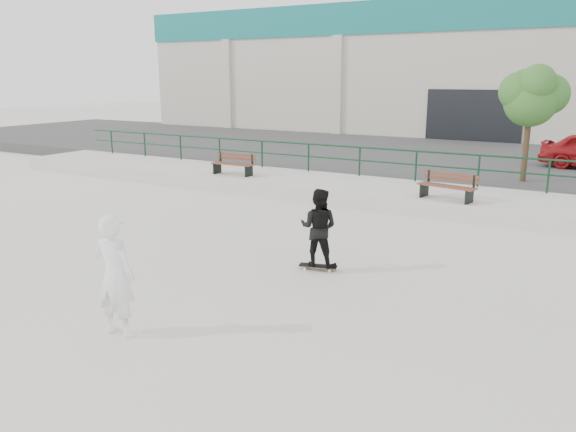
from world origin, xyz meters
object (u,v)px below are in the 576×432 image
Objects in this scene: skateboard at (318,266)px; seated_skater at (115,276)px; standing_skater at (319,228)px; bench_left at (234,164)px; tree at (532,94)px; bench_right at (447,187)px.

seated_skater is at bearing -122.98° from skateboard.
standing_skater reaches higher than skateboard.
bench_left is at bearing -68.96° from seated_skater.
standing_skater reaches higher than bench_left.
bench_left is at bearing -157.62° from tree.
tree is 2.33× the size of standing_skater.
standing_skater is (-1.12, -5.81, 0.03)m from bench_right.
tree is (1.48, 4.16, 2.44)m from bench_right.
skateboard is at bearing -112.77° from seated_skater.
standing_skater reaches higher than bench_right.
standing_skater is at bearing 11.06° from skateboard.
tree is at bearing -114.05° from standing_skater.
bench_left is 7.62m from bench_right.
standing_skater is at bearing -112.77° from seated_skater.
skateboard is (6.49, -6.23, -0.80)m from bench_left.
bench_right is 0.45× the size of tree.
standing_skater is 4.40m from seated_skater.
bench_left is 2.01× the size of skateboard.
bench_right is (7.61, -0.42, 0.01)m from bench_left.
bench_left is 9.03m from skateboard.
seated_skater reaches higher than bench_left.
bench_right is 2.11× the size of skateboard.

